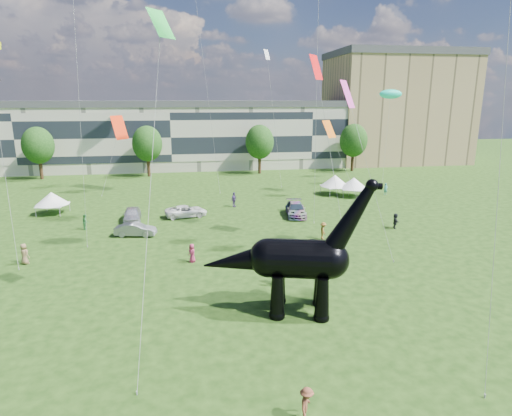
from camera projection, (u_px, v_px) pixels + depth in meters
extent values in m
plane|color=#16330C|center=(272.00, 314.00, 27.42)|extent=(220.00, 220.00, 0.00)
cube|color=beige|center=(172.00, 138.00, 84.07)|extent=(78.00, 11.00, 12.00)
cube|color=tan|center=(396.00, 110.00, 92.95)|extent=(28.00, 18.00, 22.00)
cylinder|color=#382314|center=(41.00, 170.00, 73.22)|extent=(0.56, 0.56, 3.20)
ellipsoid|color=#14380F|center=(38.00, 142.00, 72.06)|extent=(5.20, 5.20, 6.24)
cylinder|color=#382314|center=(149.00, 167.00, 75.94)|extent=(0.56, 0.56, 3.20)
ellipsoid|color=#14380F|center=(147.00, 141.00, 74.77)|extent=(5.20, 5.20, 6.24)
cylinder|color=#382314|center=(260.00, 165.00, 78.96)|extent=(0.56, 0.56, 3.20)
ellipsoid|color=#14380F|center=(260.00, 139.00, 77.79)|extent=(5.20, 5.20, 6.24)
cylinder|color=#382314|center=(352.00, 163.00, 81.68)|extent=(0.56, 0.56, 3.20)
ellipsoid|color=#14380F|center=(354.00, 138.00, 80.51)|extent=(5.20, 5.20, 6.24)
cone|color=black|center=(277.00, 297.00, 26.65)|extent=(1.17, 1.17, 2.78)
sphere|color=black|center=(277.00, 315.00, 26.95)|extent=(1.02, 1.02, 1.02)
cone|color=black|center=(279.00, 284.00, 28.61)|extent=(1.17, 1.17, 2.78)
sphere|color=black|center=(279.00, 300.00, 28.91)|extent=(1.02, 1.02, 1.02)
cone|color=black|center=(322.00, 299.00, 26.38)|extent=(1.17, 1.17, 2.78)
sphere|color=black|center=(321.00, 317.00, 26.68)|extent=(1.02, 1.02, 1.02)
cone|color=black|center=(321.00, 285.00, 28.34)|extent=(1.17, 1.17, 2.78)
sphere|color=black|center=(320.00, 302.00, 28.64)|extent=(1.02, 1.02, 1.02)
cylinder|color=black|center=(299.00, 259.00, 26.95)|extent=(4.39, 3.40, 2.50)
sphere|color=black|center=(268.00, 258.00, 27.14)|extent=(2.50, 2.50, 2.50)
sphere|color=black|center=(330.00, 260.00, 26.77)|extent=(2.41, 2.41, 2.41)
cone|color=black|center=(351.00, 219.00, 26.00)|extent=(3.72, 2.22, 4.90)
sphere|color=black|center=(372.00, 185.00, 25.36)|extent=(0.78, 0.78, 0.78)
cylinder|color=black|center=(377.00, 186.00, 25.35)|extent=(0.73, 0.56, 0.41)
cone|color=black|center=(239.00, 261.00, 27.40)|extent=(5.22, 3.12, 2.72)
imported|color=silver|center=(132.00, 215.00, 47.98)|extent=(2.22, 4.80, 1.59)
imported|color=slate|center=(135.00, 230.00, 42.91)|extent=(4.22, 2.03, 1.33)
imported|color=white|center=(186.00, 211.00, 49.90)|extent=(5.19, 3.11, 1.35)
imported|color=#595960|center=(296.00, 209.00, 50.32)|extent=(2.91, 5.60, 1.55)
cube|color=white|center=(353.00, 189.00, 60.28)|extent=(3.85, 3.85, 0.12)
cone|color=white|center=(354.00, 183.00, 60.08)|extent=(4.88, 4.88, 1.53)
cylinder|color=#999999|center=(343.00, 194.00, 59.27)|extent=(0.06, 0.06, 1.12)
cylinder|color=#999999|center=(364.00, 195.00, 58.84)|extent=(0.06, 0.06, 1.12)
cylinder|color=#999999|center=(342.00, 190.00, 62.00)|extent=(0.06, 0.06, 1.12)
cylinder|color=#999999|center=(363.00, 191.00, 61.57)|extent=(0.06, 0.06, 1.12)
cube|color=white|center=(335.00, 186.00, 61.54)|extent=(3.66, 3.66, 0.13)
cone|color=white|center=(335.00, 181.00, 61.33)|extent=(4.64, 4.64, 1.61)
cylinder|color=#999999|center=(330.00, 193.00, 59.86)|extent=(0.06, 0.06, 1.18)
cylinder|color=#999999|center=(349.00, 192.00, 60.74)|extent=(0.06, 0.06, 1.18)
cylinder|color=#999999|center=(320.00, 189.00, 62.63)|extent=(0.06, 0.06, 1.18)
cylinder|color=#999999|center=(339.00, 188.00, 63.51)|extent=(0.06, 0.06, 1.18)
cube|color=white|center=(52.00, 205.00, 51.10)|extent=(3.40, 3.40, 0.12)
cone|color=white|center=(52.00, 198.00, 50.90)|extent=(4.30, 4.30, 1.50)
cylinder|color=#999999|center=(36.00, 212.00, 49.85)|extent=(0.06, 0.06, 1.10)
cylinder|color=#999999|center=(60.00, 212.00, 49.90)|extent=(0.06, 0.06, 1.10)
cylinder|color=#999999|center=(47.00, 207.00, 52.57)|extent=(0.06, 0.06, 1.10)
cylinder|color=#999999|center=(70.00, 206.00, 52.62)|extent=(0.06, 0.06, 1.10)
imported|color=#2B449F|center=(280.00, 273.00, 31.58)|extent=(0.56, 0.74, 1.81)
imported|color=#AF2B56|center=(192.00, 253.00, 35.96)|extent=(0.85, 0.94, 1.62)
imported|color=teal|center=(386.00, 189.00, 61.42)|extent=(0.67, 0.50, 1.67)
imported|color=brown|center=(323.00, 231.00, 41.91)|extent=(0.64, 1.11, 1.71)
imported|color=black|center=(395.00, 221.00, 45.39)|extent=(0.92, 1.62, 1.66)
imported|color=#2E7537|center=(86.00, 222.00, 45.03)|extent=(0.70, 0.86, 1.65)
imported|color=brown|center=(306.00, 405.00, 18.07)|extent=(1.00, 1.22, 1.64)
imported|color=olive|center=(24.00, 254.00, 35.51)|extent=(1.04, 0.95, 1.79)
imported|color=#51367A|center=(234.00, 200.00, 54.51)|extent=(1.07, 1.12, 1.87)
plane|color=red|center=(119.00, 128.00, 61.88)|extent=(2.74, 3.46, 3.38)
plane|color=silver|center=(267.00, 55.00, 66.23)|extent=(1.46, 1.49, 1.54)
plane|color=green|center=(161.00, 24.00, 22.33)|extent=(1.78, 1.88, 1.51)
plane|color=#D83CA8|center=(348.00, 94.00, 36.97)|extent=(2.28, 2.58, 2.35)
ellipsoid|color=#0DC49F|center=(391.00, 94.00, 67.43)|extent=(3.48, 4.02, 1.45)
plane|color=red|center=(316.00, 67.00, 38.55)|extent=(2.06, 2.24, 2.20)
plane|color=#E3600B|center=(329.00, 129.00, 59.40)|extent=(2.81, 2.62, 2.35)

